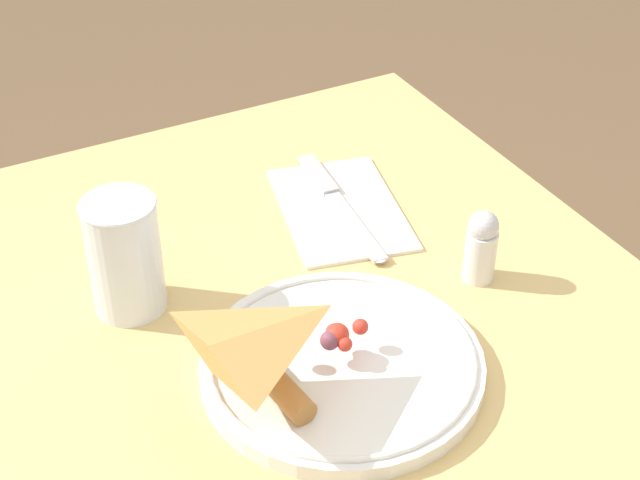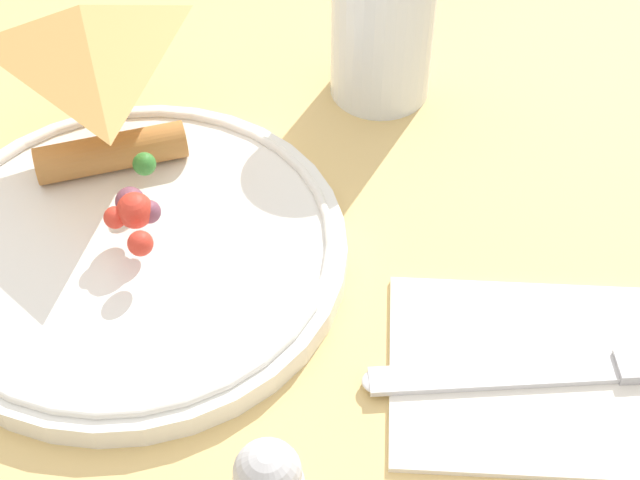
{
  "view_description": "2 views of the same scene",
  "coord_description": "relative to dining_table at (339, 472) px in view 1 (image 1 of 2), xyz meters",
  "views": [
    {
      "loc": [
        0.55,
        -0.31,
        1.33
      ],
      "look_at": [
        -0.13,
        0.05,
        0.78
      ],
      "focal_mm": 55.0,
      "sensor_mm": 36.0,
      "label": 1
    },
    {
      "loc": [
        -0.06,
        0.42,
        1.16
      ],
      "look_at": [
        -0.13,
        0.04,
        0.74
      ],
      "focal_mm": 55.0,
      "sensor_mm": 36.0,
      "label": 2
    }
  ],
  "objects": [
    {
      "name": "plate_pizza",
      "position": [
        -0.02,
        0.01,
        0.13
      ],
      "size": [
        0.26,
        0.26,
        0.05
      ],
      "color": "white",
      "rests_on": "dining_table"
    },
    {
      "name": "napkin_folded",
      "position": [
        -0.25,
        0.14,
        0.11
      ],
      "size": [
        0.22,
        0.17,
        0.0
      ],
      "rotation": [
        0.0,
        0.0,
        -0.23
      ],
      "color": "white",
      "rests_on": "dining_table"
    },
    {
      "name": "milk_glass",
      "position": [
        -0.2,
        -0.13,
        0.17
      ],
      "size": [
        0.07,
        0.07,
        0.12
      ],
      "color": "white",
      "rests_on": "dining_table"
    },
    {
      "name": "dining_table",
      "position": [
        0.0,
        0.0,
        0.0
      ],
      "size": [
        1.04,
        0.74,
        0.71
      ],
      "color": "#DBB770",
      "rests_on": "ground_plane"
    },
    {
      "name": "salt_shaker",
      "position": [
        -0.08,
        0.2,
        0.15
      ],
      "size": [
        0.03,
        0.03,
        0.08
      ],
      "color": "silver",
      "rests_on": "dining_table"
    },
    {
      "name": "butter_knife",
      "position": [
        -0.26,
        0.14,
        0.12
      ],
      "size": [
        0.22,
        0.04,
        0.01
      ],
      "rotation": [
        0.0,
        0.0,
        -0.11
      ],
      "color": "#B2B2B7",
      "rests_on": "napkin_folded"
    }
  ]
}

